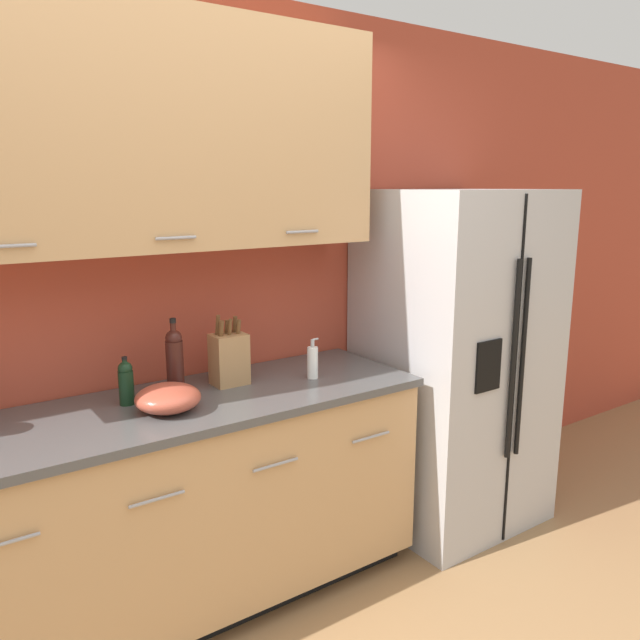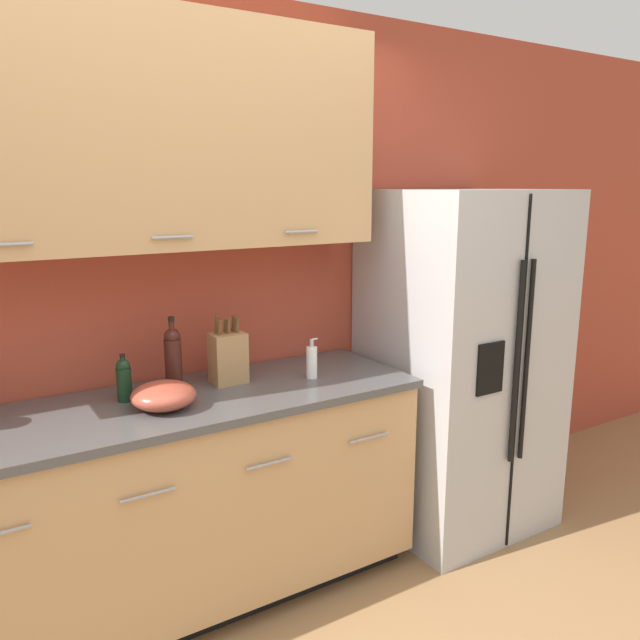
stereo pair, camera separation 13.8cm
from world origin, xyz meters
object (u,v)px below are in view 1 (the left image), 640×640
knife_block (229,358)px  refrigerator (455,359)px  mixing_bowl (168,398)px  wine_bottle (175,360)px  oil_bottle (126,382)px  soap_dispenser (313,362)px

knife_block → refrigerator: bearing=-7.3°
knife_block → mixing_bowl: knife_block is taller
refrigerator → wine_bottle: size_ratio=5.53×
oil_bottle → soap_dispenser: bearing=-9.5°
refrigerator → knife_block: refrigerator is taller
knife_block → soap_dispenser: (0.35, -0.13, -0.04)m
knife_block → wine_bottle: 0.24m
oil_bottle → wine_bottle: bearing=5.3°
refrigerator → oil_bottle: bearing=174.7°
wine_bottle → oil_bottle: wine_bottle is taller
knife_block → wine_bottle: bearing=175.6°
refrigerator → mixing_bowl: size_ratio=7.06×
refrigerator → knife_block: (-1.24, 0.16, 0.17)m
refrigerator → soap_dispenser: 0.90m
wine_bottle → soap_dispenser: 0.61m
oil_bottle → mixing_bowl: oil_bottle is taller
knife_block → wine_bottle: (-0.24, 0.02, 0.03)m
refrigerator → mixing_bowl: 1.59m
soap_dispenser → mixing_bowl: (-0.69, -0.03, -0.02)m
oil_bottle → refrigerator: bearing=-5.3°
wine_bottle → mixing_bowl: bearing=-119.8°
soap_dispenser → wine_bottle: bearing=165.3°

